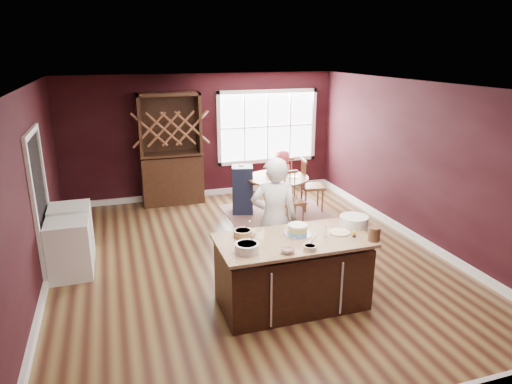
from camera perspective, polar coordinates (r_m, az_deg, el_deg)
room_shell at (r=6.83m, az=-0.84°, el=1.81°), size 7.00×7.00×7.00m
window at (r=10.48m, az=1.44°, el=8.17°), size 2.36×0.10×1.66m
doorway at (r=7.30m, az=-25.24°, el=-1.54°), size 0.08×1.26×2.13m
kitchen_island at (r=5.96m, az=4.52°, el=-10.10°), size 1.91×1.00×0.92m
dining_table at (r=9.16m, az=2.73°, el=0.58°), size 1.23×1.23×0.75m
baker at (r=6.41m, az=2.29°, el=-3.46°), size 0.75×0.60×1.81m
layer_cake at (r=5.85m, az=5.25°, el=-4.73°), size 0.35×0.35×0.14m
bowl_blue at (r=5.36m, az=-1.13°, el=-6.99°), size 0.29×0.29×0.11m
bowl_yellow at (r=5.79m, az=-1.65°, el=-5.19°), size 0.24×0.24×0.09m
bowl_pink at (r=5.35m, az=4.00°, el=-7.36°), size 0.17×0.17×0.06m
bowl_olive at (r=5.46m, az=6.75°, el=-6.94°), size 0.16×0.16×0.06m
drinking_glass at (r=5.84m, az=8.84°, el=-4.95°), size 0.07×0.07×0.14m
dinner_plate at (r=6.01m, az=10.40°, el=-4.97°), size 0.27×0.27×0.02m
white_tub at (r=6.27m, az=12.14°, el=-3.56°), size 0.39×0.39×0.13m
stoneware_crock at (r=5.84m, az=14.56°, el=-5.10°), size 0.15×0.15×0.18m
toy_figurine at (r=5.90m, az=12.17°, el=-5.18°), size 0.05×0.05×0.08m
rug at (r=9.33m, az=2.69°, el=-2.53°), size 2.12×1.66×0.01m
chair_east at (r=9.39m, az=7.06°, el=0.98°), size 0.51×0.53×1.09m
chair_south at (r=8.52m, az=4.48°, el=-0.91°), size 0.47×0.45×1.03m
chair_north at (r=9.98m, az=3.19°, el=1.77°), size 0.45×0.43×0.99m
seated_woman at (r=9.67m, az=3.28°, el=1.83°), size 0.69×0.61×1.18m
high_chair at (r=9.17m, az=-1.70°, el=0.42°), size 0.50×0.50×1.01m
toddler at (r=9.18m, az=-2.40°, el=2.41°), size 0.18×0.14×0.26m
table_plate at (r=9.10m, az=4.65°, el=1.89°), size 0.19×0.19×0.01m
table_cup at (r=9.15m, az=1.59°, el=2.30°), size 0.14×0.14×0.10m
hutch at (r=9.79m, az=-10.62°, el=5.27°), size 1.28×0.53×2.35m
washer at (r=7.16m, az=-22.29°, el=-6.63°), size 0.59×0.57×0.86m
dryer at (r=7.75m, az=-22.01°, el=-4.69°), size 0.61×0.59×0.88m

